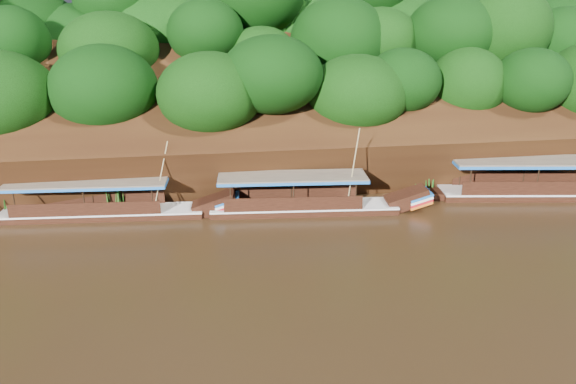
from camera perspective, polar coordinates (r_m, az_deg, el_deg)
name	(u,v)px	position (r m, az deg, el deg)	size (l,w,h in m)	color
ground	(374,261)	(28.37, 8.69, -6.96)	(160.00, 160.00, 0.00)	black
riverbank	(296,127)	(48.79, 0.77, 6.59)	(120.00, 30.06, 19.40)	black
boat_0	(554,189)	(40.73, 25.37, 0.32)	(15.70, 4.72, 6.86)	black
boat_1	(315,203)	(34.31, 2.78, -1.15)	(13.58, 3.26, 5.76)	black
boat_2	(115,208)	(35.08, -17.20, -1.59)	(14.21, 3.05, 4.95)	black
reeds	(269,188)	(35.94, -1.93, 0.42)	(50.30, 2.02, 2.16)	#225916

